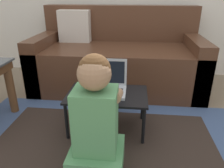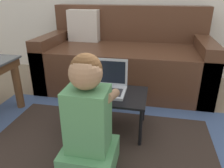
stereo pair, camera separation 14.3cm
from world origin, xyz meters
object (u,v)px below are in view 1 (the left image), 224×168
couch (117,59)px  computer_mouse (81,93)px  laptop (110,87)px  person_seated (96,124)px  laptop_desk (107,98)px

couch → computer_mouse: (-0.19, -0.97, 0.02)m
computer_mouse → laptop: bearing=20.7°
couch → computer_mouse: couch is taller
laptop → couch: bearing=91.1°
person_seated → laptop_desk: bearing=89.1°
laptop → person_seated: 0.48m
person_seated → computer_mouse: bearing=114.7°
computer_mouse → person_seated: bearing=-65.3°
laptop_desk → computer_mouse: 0.20m
laptop_desk → person_seated: (-0.01, -0.44, 0.05)m
laptop → computer_mouse: size_ratio=2.16×
laptop_desk → computer_mouse: bearing=-168.0°
laptop → person_seated: (-0.02, -0.48, -0.02)m
laptop → computer_mouse: 0.22m
laptop_desk → computer_mouse: (-0.19, -0.04, 0.05)m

